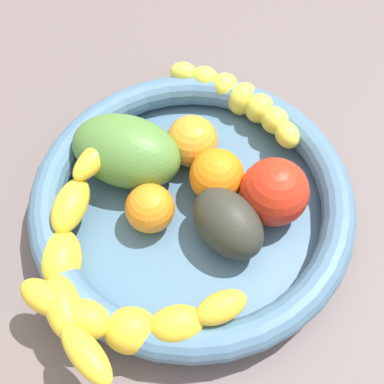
# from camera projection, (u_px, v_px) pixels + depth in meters

# --- Properties ---
(kitchen_counter) EXTENTS (1.20, 1.20, 0.03)m
(kitchen_counter) POSITION_uv_depth(u_px,v_px,m) (192.00, 220.00, 0.57)
(kitchen_counter) COLOR #665A5B
(kitchen_counter) RESTS_ON ground
(fruit_bowl) EXTENTS (0.35, 0.35, 0.05)m
(fruit_bowl) POSITION_uv_depth(u_px,v_px,m) (192.00, 202.00, 0.54)
(fruit_bowl) COLOR #496F92
(fruit_bowl) RESTS_ON kitchen_counter
(banana_draped_left) EXTENTS (0.13, 0.26, 0.06)m
(banana_draped_left) POSITION_uv_depth(u_px,v_px,m) (72.00, 253.00, 0.48)
(banana_draped_left) COLOR yellow
(banana_draped_left) RESTS_ON fruit_bowl
(banana_draped_right) EXTENTS (0.11, 0.17, 0.04)m
(banana_draped_right) POSITION_uv_depth(u_px,v_px,m) (240.00, 99.00, 0.60)
(banana_draped_right) COLOR #DEDA46
(banana_draped_right) RESTS_ON fruit_bowl
(banana_arching_top) EXTENTS (0.20, 0.12, 0.05)m
(banana_arching_top) POSITION_uv_depth(u_px,v_px,m) (131.00, 319.00, 0.45)
(banana_arching_top) COLOR yellow
(banana_arching_top) RESTS_ON fruit_bowl
(orange_front) EXTENTS (0.06, 0.06, 0.06)m
(orange_front) POSITION_uv_depth(u_px,v_px,m) (192.00, 141.00, 0.56)
(orange_front) COLOR orange
(orange_front) RESTS_ON fruit_bowl
(orange_mid_left) EXTENTS (0.05, 0.05, 0.05)m
(orange_mid_left) POSITION_uv_depth(u_px,v_px,m) (149.00, 207.00, 0.52)
(orange_mid_left) COLOR orange
(orange_mid_left) RESTS_ON fruit_bowl
(orange_mid_right) EXTENTS (0.06, 0.06, 0.06)m
(orange_mid_right) POSITION_uv_depth(u_px,v_px,m) (217.00, 176.00, 0.53)
(orange_mid_right) COLOR orange
(orange_mid_right) RESTS_ON fruit_bowl
(tomato_red) EXTENTS (0.07, 0.07, 0.07)m
(tomato_red) POSITION_uv_depth(u_px,v_px,m) (274.00, 192.00, 0.51)
(tomato_red) COLOR red
(tomato_red) RESTS_ON fruit_bowl
(avocado_dark) EXTENTS (0.08, 0.10, 0.06)m
(avocado_dark) POSITION_uv_depth(u_px,v_px,m) (228.00, 223.00, 0.50)
(avocado_dark) COLOR #32332B
(avocado_dark) RESTS_ON fruit_bowl
(mango_green) EXTENTS (0.15, 0.14, 0.07)m
(mango_green) POSITION_uv_depth(u_px,v_px,m) (126.00, 151.00, 0.54)
(mango_green) COLOR #518439
(mango_green) RESTS_ON fruit_bowl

